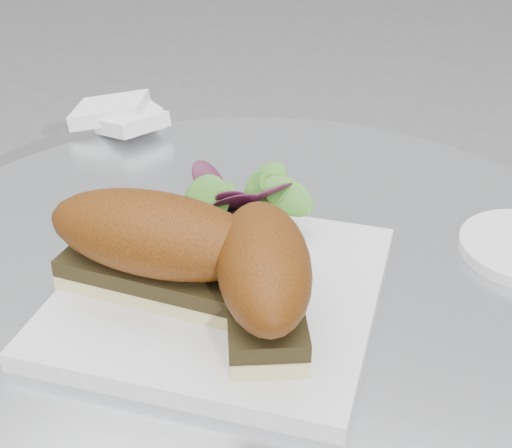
# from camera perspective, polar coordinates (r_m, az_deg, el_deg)

# --- Properties ---
(plate) EXTENTS (0.26, 0.26, 0.02)m
(plate) POSITION_cam_1_polar(r_m,az_deg,el_deg) (0.59, -2.80, -5.46)
(plate) COLOR silver
(plate) RESTS_ON table
(sandwich_left) EXTENTS (0.18, 0.09, 0.08)m
(sandwich_left) POSITION_cam_1_polar(r_m,az_deg,el_deg) (0.56, -8.04, -1.52)
(sandwich_left) COLOR #F5DF99
(sandwich_left) RESTS_ON plate
(sandwich_right) EXTENTS (0.12, 0.17, 0.08)m
(sandwich_right) POSITION_cam_1_polar(r_m,az_deg,el_deg) (0.52, 0.62, -4.02)
(sandwich_right) COLOR #F5DF99
(sandwich_right) RESTS_ON plate
(salad) EXTENTS (0.11, 0.11, 0.05)m
(salad) POSITION_cam_1_polar(r_m,az_deg,el_deg) (0.63, -2.04, 0.94)
(salad) COLOR #569330
(salad) RESTS_ON plate
(napkin) EXTENTS (0.12, 0.12, 0.02)m
(napkin) POSITION_cam_1_polar(r_m,az_deg,el_deg) (0.91, -10.69, 7.99)
(napkin) COLOR white
(napkin) RESTS_ON table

